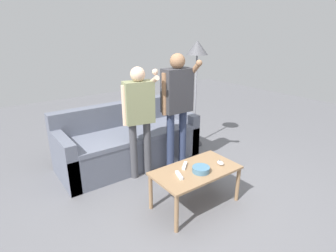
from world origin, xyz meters
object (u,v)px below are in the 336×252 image
Objects in this scene: snack_bowl at (201,169)px; game_remote_nunchuk at (220,163)px; floor_lamp at (197,56)px; couch at (128,142)px; player_center at (139,111)px; game_remote_wand_near at (185,166)px; coffee_table at (196,174)px; player_right at (177,99)px; game_remote_wand_far at (179,175)px.

snack_bowl reaches higher than game_remote_nunchuk.
couch is at bearing 175.55° from floor_lamp.
snack_bowl is 0.13× the size of player_center.
game_remote_wand_near is at bearing 109.76° from snack_bowl.
couch is 14.25× the size of game_remote_wand_near.
floor_lamp is at bearing 50.65° from snack_bowl.
player_center is at bearing 100.10° from coffee_table.
player_right is 10.12× the size of game_remote_wand_far.
game_remote_wand_far is (-0.24, -0.01, 0.07)m from coffee_table.
snack_bowl is 0.11× the size of floor_lamp.
game_remote_wand_far is (-0.25, 0.06, -0.01)m from snack_bowl.
couch is 1.38× the size of player_center.
player_right reaches higher than player_center.
game_remote_nunchuk is at bearing -121.22° from floor_lamp.
snack_bowl is at bearing -83.54° from coffee_table.
game_remote_wand_far is (-1.38, -1.32, -1.05)m from floor_lamp.
snack_bowl reaches higher than game_remote_wand_far.
couch reaches higher than snack_bowl.
player_right reaches higher than coffee_table.
player_center is (-0.16, 0.92, 0.54)m from coffee_table.
player_center is 0.93m from game_remote_wand_near.
player_center is at bearing 170.82° from player_right.
game_remote_wand_near is (-0.07, 0.19, -0.01)m from snack_bowl.
player_right is at bearing 84.86° from game_remote_nunchuk.
player_center is 9.26× the size of game_remote_wand_far.
floor_lamp is (1.14, 1.31, 1.12)m from coffee_table.
snack_bowl is 0.29m from game_remote_nunchuk.
coffee_table is 5.08× the size of snack_bowl.
coffee_table is 10.97× the size of game_remote_nunchuk.
player_right reaches higher than game_remote_wand_near.
floor_lamp is at bearing -4.45° from couch.
game_remote_wand_near is at bearing 116.62° from coffee_table.
coffee_table is at bearing 1.96° from game_remote_wand_far.
floor_lamp is at bearing 43.61° from game_remote_wand_far.
floor_lamp is 10.93× the size of game_remote_wand_far.
floor_lamp is 1.03m from player_right.
game_remote_wand_near is 0.22m from game_remote_wand_far.
game_remote_nunchuk is 0.55m from game_remote_wand_far.
couch is 1.29m from game_remote_wand_near.
player_right is at bearing 58.24° from game_remote_wand_near.
player_right is at bearing -147.87° from floor_lamp.
game_remote_nunchuk is at bearing -2.21° from snack_bowl.
floor_lamp reaches higher than player_center.
game_remote_nunchuk is at bearing -29.62° from game_remote_wand_near.
snack_bowl is (0.01, -0.07, 0.09)m from coffee_table.
player_center is at bearing 97.34° from game_remote_wand_near.
player_center is 10.32× the size of game_remote_wand_near.
game_remote_nunchuk is 0.41m from game_remote_wand_near.
player_right is (0.47, -0.57, 0.71)m from couch.
game_remote_nunchuk is 1.93m from floor_lamp.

